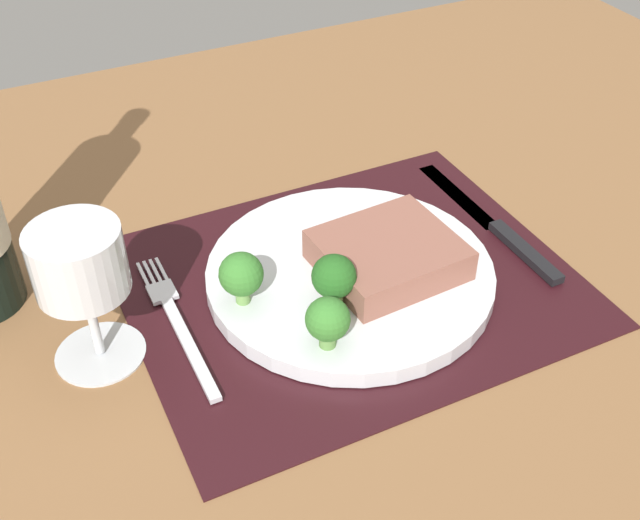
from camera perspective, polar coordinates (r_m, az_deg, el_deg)
The scene contains 10 objects.
ground_plane at distance 74.05cm, azimuth 2.14°, elevation -2.59°, with size 140.00×110.00×3.00cm, color brown.
placemat at distance 72.97cm, azimuth 2.17°, elevation -1.62°, with size 40.09×32.83×0.30cm, color black.
plate at distance 72.36cm, azimuth 2.18°, elevation -1.05°, with size 26.45×26.45×1.60cm, color silver.
steak at distance 71.16cm, azimuth 4.96°, elevation 0.39°, with size 11.87×10.66×2.97cm, color #8C5647.
broccoli_front_edge at distance 66.47cm, azimuth -5.64°, elevation -1.25°, with size 3.86×3.86×4.99cm.
broccoli_near_steak at distance 66.05cm, azimuth 1.02°, elevation -1.30°, with size 3.85×3.85×5.09cm.
broccoli_back_left at distance 62.52cm, azimuth 0.57°, elevation -4.38°, with size 3.67×3.67×4.71cm.
fork at distance 69.47cm, azimuth -10.33°, elevation -4.44°, with size 2.40×19.20×0.50cm.
knife at distance 80.83cm, azimuth 12.76°, elevation 2.31°, with size 1.80×23.00×0.80cm.
wine_glass at distance 62.93cm, azimuth -16.99°, elevation -0.77°, with size 7.53×7.53×12.82cm.
Camera 1 is at (-26.69, -48.69, 47.49)cm, focal length 44.10 mm.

